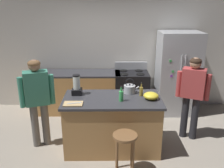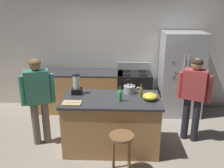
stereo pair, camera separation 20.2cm
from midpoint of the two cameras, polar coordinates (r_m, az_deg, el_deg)
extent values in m
plane|color=#9E9384|center=(4.53, 1.17, -14.53)|extent=(14.00, 14.00, 0.00)
cube|color=silver|center=(5.84, 1.62, 7.59)|extent=(8.00, 0.10, 2.70)
cube|color=#B7844C|center=(4.30, 1.21, -9.47)|extent=(1.59, 0.80, 0.91)
cube|color=#333338|center=(4.09, 1.26, -3.63)|extent=(1.65, 0.86, 0.04)
cube|color=#B7844C|center=(5.77, -6.47, -1.93)|extent=(2.00, 0.64, 0.91)
cube|color=#333338|center=(5.62, -6.65, 2.59)|extent=(2.00, 0.64, 0.04)
cube|color=#B7BABF|center=(5.69, 16.76, 2.15)|extent=(0.90, 0.70, 1.87)
cylinder|color=#B7BABF|center=(5.31, 17.38, 1.96)|extent=(0.02, 0.02, 0.84)
cylinder|color=#B7BABF|center=(5.34, 18.21, 1.94)|extent=(0.02, 0.02, 0.84)
cube|color=purple|center=(5.30, 15.37, 1.60)|extent=(0.05, 0.01, 0.05)
cube|color=#3FB259|center=(5.20, 15.18, 5.05)|extent=(0.05, 0.01, 0.05)
cube|color=#268CD8|center=(5.36, 16.96, 0.81)|extent=(0.05, 0.01, 0.05)
cube|color=#3FB259|center=(5.27, 15.70, 2.61)|extent=(0.05, 0.01, 0.05)
cube|color=black|center=(5.69, 6.16, -2.03)|extent=(0.76, 0.64, 0.95)
cube|color=black|center=(5.41, 6.37, -3.73)|extent=(0.60, 0.01, 0.24)
cube|color=#B7BABF|center=(5.79, 6.18, 4.22)|extent=(0.76, 0.06, 0.18)
cylinder|color=black|center=(5.38, 4.53, 2.20)|extent=(0.18, 0.18, 0.01)
cylinder|color=black|center=(5.41, 8.35, 2.14)|extent=(0.18, 0.18, 0.01)
cylinder|color=black|center=(5.67, 4.42, 3.07)|extent=(0.18, 0.18, 0.01)
cylinder|color=black|center=(5.70, 8.05, 3.01)|extent=(0.18, 0.18, 0.01)
cylinder|color=#66605B|center=(4.62, -16.18, -8.89)|extent=(0.16, 0.16, 0.80)
cylinder|color=#66605B|center=(4.62, -13.92, -8.69)|extent=(0.16, 0.16, 0.80)
cube|color=#3F8C72|center=(4.35, -15.82, -0.65)|extent=(0.45, 0.33, 0.59)
cylinder|color=#3F8C72|center=(4.37, -19.03, -1.56)|extent=(0.11, 0.11, 0.53)
cylinder|color=#3F8C72|center=(4.37, -12.49, -0.97)|extent=(0.11, 0.11, 0.53)
sphere|color=#8C664C|center=(4.24, -16.29, 4.37)|extent=(0.25, 0.25, 0.20)
ellipsoid|color=brown|center=(4.23, -16.34, 4.83)|extent=(0.27, 0.27, 0.12)
cylinder|color=#26262B|center=(4.82, 20.10, -7.95)|extent=(0.17, 0.17, 0.83)
cylinder|color=#26262B|center=(4.83, 17.98, -7.61)|extent=(0.17, 0.17, 0.83)
cube|color=#B23F3F|center=(4.57, 19.95, -0.09)|extent=(0.46, 0.37, 0.53)
cylinder|color=#B23F3F|center=(4.57, 22.97, -1.15)|extent=(0.12, 0.12, 0.48)
cylinder|color=#B23F3F|center=(4.62, 16.82, -0.22)|extent=(0.12, 0.12, 0.48)
sphere|color=tan|center=(4.47, 20.47, 4.36)|extent=(0.27, 0.27, 0.20)
ellipsoid|color=#332319|center=(4.46, 20.52, 4.79)|extent=(0.28, 0.28, 0.12)
cylinder|color=brown|center=(3.61, 3.91, -12.07)|extent=(0.36, 0.36, 0.04)
cylinder|color=brown|center=(3.70, 1.94, -17.39)|extent=(0.04, 0.04, 0.62)
cylinder|color=brown|center=(3.70, 5.74, -17.40)|extent=(0.04, 0.04, 0.62)
cylinder|color=brown|center=(3.89, 1.96, -15.34)|extent=(0.04, 0.04, 0.62)
cylinder|color=brown|center=(3.89, 5.53, -15.36)|extent=(0.04, 0.04, 0.62)
cube|color=black|center=(4.29, -6.86, -1.65)|extent=(0.17, 0.17, 0.10)
cylinder|color=silver|center=(4.24, -6.94, 0.44)|extent=(0.12, 0.12, 0.23)
cylinder|color=black|center=(4.20, -7.01, 2.09)|extent=(0.12, 0.12, 0.02)
cylinder|color=#3FB259|center=(3.95, 3.33, -2.89)|extent=(0.07, 0.07, 0.17)
cylinder|color=#3FB259|center=(3.91, 3.36, -1.26)|extent=(0.03, 0.03, 0.07)
cylinder|color=black|center=(3.89, 3.38, -0.65)|extent=(0.03, 0.03, 0.02)
cylinder|color=olive|center=(4.18, 8.11, -1.89)|extent=(0.06, 0.06, 0.15)
cylinder|color=olive|center=(4.15, 8.18, -0.46)|extent=(0.02, 0.02, 0.07)
cylinder|color=black|center=(4.13, 8.21, 0.07)|extent=(0.03, 0.03, 0.02)
ellipsoid|color=yellow|center=(4.07, 10.33, -2.90)|extent=(0.25, 0.25, 0.11)
cylinder|color=#B7BABF|center=(4.30, 5.43, -1.29)|extent=(0.20, 0.20, 0.14)
sphere|color=black|center=(4.27, 5.47, -0.22)|extent=(0.03, 0.03, 0.03)
cylinder|color=#B7BABF|center=(4.30, 7.17, -1.04)|extent=(0.09, 0.03, 0.08)
torus|color=black|center=(4.26, 5.48, 0.23)|extent=(0.16, 0.02, 0.16)
cube|color=tan|center=(3.91, -7.92, -4.45)|extent=(0.30, 0.20, 0.02)
cube|color=#B7BABF|center=(3.90, -7.63, -4.28)|extent=(0.22, 0.08, 0.01)
camera|label=1|loc=(0.10, -88.66, 0.46)|focal=39.15mm
camera|label=2|loc=(0.10, 91.34, -0.46)|focal=39.15mm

